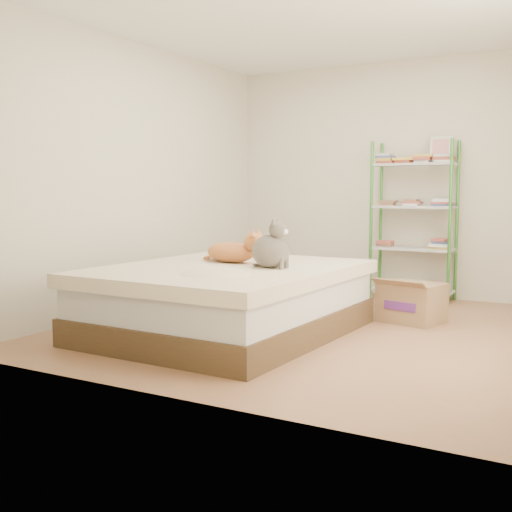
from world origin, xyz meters
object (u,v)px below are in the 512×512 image
Objects in this scene: orange_cat at (231,250)px; white_bin at (301,277)px; cardboard_box at (412,302)px; shelf_unit at (414,217)px; bed at (227,300)px; grey_cat at (270,244)px.

white_bin is (-0.22, 1.85, -0.47)m from orange_cat.
orange_cat is at bearing -130.57° from cardboard_box.
orange_cat is 1.41× the size of white_bin.
shelf_unit is at bearing 15.26° from white_bin.
shelf_unit is at bearing 72.26° from bed.
white_bin is at bearing -164.74° from shelf_unit.
cardboard_box is at bearing 46.93° from bed.
grey_cat is 0.97× the size of white_bin.
orange_cat reaches higher than cardboard_box.
grey_cat is at bearing 11.46° from bed.
shelf_unit is 1.41m from white_bin.
cardboard_box is at bearing -30.39° from white_bin.
shelf_unit is (0.48, 2.36, 0.14)m from grey_cat.
cardboard_box is (0.82, 1.14, -0.57)m from grey_cat.
grey_cat reaches higher than white_bin.
shelf_unit is 4.43× the size of white_bin.
cardboard_box is (1.30, 0.96, -0.49)m from orange_cat.
orange_cat is at bearing 68.54° from grey_cat.
shelf_unit is 1.45m from cardboard_box.
grey_cat is 1.51m from cardboard_box.
bed is at bearing 99.23° from grey_cat.
white_bin is (-0.34, 2.10, -0.08)m from bed.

